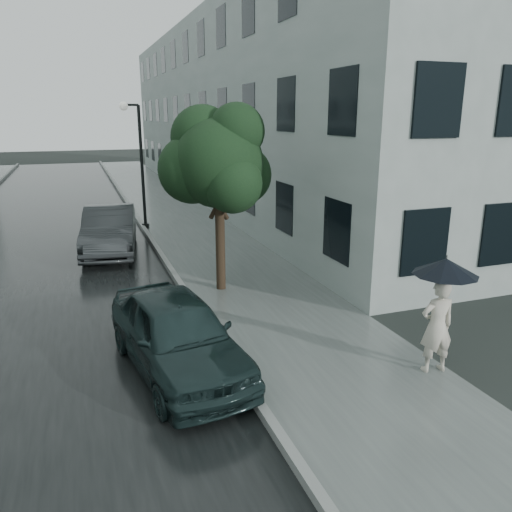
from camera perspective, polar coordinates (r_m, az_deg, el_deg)
name	(u,v)px	position (r m, az deg, el deg)	size (l,w,h in m)	color
ground	(319,361)	(9.36, 7.23, -11.78)	(120.00, 120.00, 0.00)	black
sidewalk	(189,226)	(20.24, -7.63, 3.41)	(3.50, 60.00, 0.01)	slate
kerb_near	(143,228)	(19.94, -12.77, 3.17)	(0.15, 60.00, 0.15)	slate
asphalt_road	(47,237)	(19.86, -22.81, 2.04)	(6.85, 60.00, 0.00)	black
building_near	(250,111)	(28.42, -0.67, 16.22)	(7.02, 36.00, 9.00)	#909E9A
pedestrian	(437,326)	(9.14, 19.97, -7.56)	(0.61, 0.40, 1.66)	beige
umbrella	(446,267)	(8.79, 20.88, -1.16)	(1.29, 1.29, 1.16)	black
street_tree	(218,162)	(12.31, -4.40, 10.70)	(2.84, 2.58, 4.62)	#332619
lamp_post	(137,158)	(19.69, -13.40, 10.85)	(0.84, 0.40, 4.77)	black
car_near	(177,334)	(8.79, -9.00, -8.77)	(1.61, 4.01, 1.37)	black
car_far	(110,230)	(16.80, -16.37, 2.89)	(1.55, 4.43, 1.46)	#272B2D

